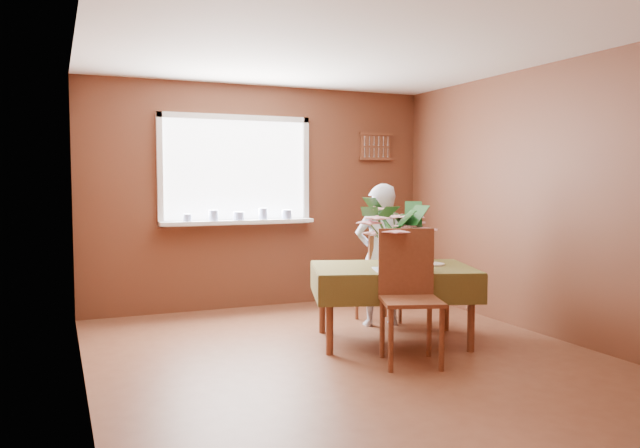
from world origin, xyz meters
name	(u,v)px	position (x,y,z in m)	size (l,w,h in m)	color
floor	(346,356)	(0.00, 0.00, 0.00)	(4.50, 4.50, 0.00)	brown
ceiling	(347,46)	(0.00, 0.00, 2.50)	(4.50, 4.50, 0.00)	white
wall_back	(261,197)	(0.00, 2.25, 1.25)	(4.00, 4.00, 0.00)	brown
wall_front	(552,220)	(0.00, -2.25, 1.25)	(4.00, 4.00, 0.00)	brown
wall_left	(81,208)	(-2.00, 0.00, 1.25)	(4.50, 4.50, 0.00)	brown
wall_right	(541,200)	(2.00, 0.00, 1.25)	(4.50, 4.50, 0.00)	brown
window_assembly	(237,188)	(-0.29, 2.20, 1.35)	(1.72, 0.20, 1.22)	white
spoon_rack	(376,146)	(1.45, 2.22, 1.85)	(0.44, 0.05, 0.33)	brown
dining_table	(393,275)	(0.57, 0.26, 0.60)	(1.62, 1.34, 0.68)	brown
chair_far	(382,274)	(0.84, 0.94, 0.49)	(0.40, 0.40, 0.90)	brown
chair_near	(409,291)	(0.40, -0.31, 0.57)	(0.57, 0.57, 1.05)	brown
seated_woman	(380,255)	(0.78, 0.87, 0.70)	(0.51, 0.34, 1.40)	white
flower_bouquet	(397,229)	(0.53, 0.10, 1.03)	(0.62, 0.62, 0.54)	white
side_plate	(433,264)	(0.95, 0.20, 0.68)	(0.21, 0.21, 0.01)	white
table_knife	(408,268)	(0.60, 0.04, 0.69)	(0.02, 0.22, 0.00)	silver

